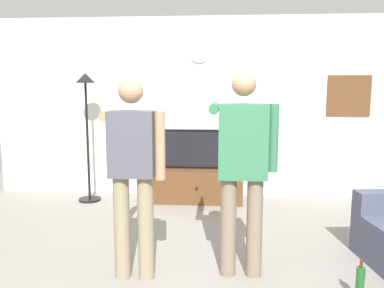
# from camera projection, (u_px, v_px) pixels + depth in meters

# --- Properties ---
(back_wall) EXTENTS (6.40, 0.10, 2.70)m
(back_wall) POSITION_uv_depth(u_px,v_px,m) (201.00, 108.00, 5.98)
(back_wall) COLOR silver
(back_wall) RESTS_ON ground_plane
(tv_stand) EXTENTS (1.30, 0.57, 0.47)m
(tv_stand) POSITION_uv_depth(u_px,v_px,m) (198.00, 185.00, 5.80)
(tv_stand) COLOR brown
(tv_stand) RESTS_ON ground_plane
(television) EXTENTS (1.04, 0.07, 0.58)m
(television) POSITION_uv_depth(u_px,v_px,m) (198.00, 149.00, 5.77)
(television) COLOR black
(television) RESTS_ON tv_stand
(wall_clock) EXTENTS (0.29, 0.03, 0.29)m
(wall_clock) POSITION_uv_depth(u_px,v_px,m) (199.00, 53.00, 5.81)
(wall_clock) COLOR white
(framed_picture) EXTENTS (0.62, 0.04, 0.59)m
(framed_picture) POSITION_uv_depth(u_px,v_px,m) (349.00, 96.00, 5.74)
(framed_picture) COLOR brown
(floor_lamp) EXTENTS (0.32, 0.32, 1.86)m
(floor_lamp) POSITION_uv_depth(u_px,v_px,m) (86.00, 110.00, 5.64)
(floor_lamp) COLOR black
(floor_lamp) RESTS_ON ground_plane
(person_standing_nearer_lamp) EXTENTS (0.56, 0.78, 1.74)m
(person_standing_nearer_lamp) POSITION_uv_depth(u_px,v_px,m) (133.00, 168.00, 3.36)
(person_standing_nearer_lamp) COLOR gray
(person_standing_nearer_lamp) RESTS_ON ground_plane
(person_standing_nearer_couch) EXTENTS (0.60, 0.78, 1.80)m
(person_standing_nearer_couch) POSITION_uv_depth(u_px,v_px,m) (242.00, 162.00, 3.40)
(person_standing_nearer_couch) COLOR #7A6B56
(person_standing_nearer_couch) RESTS_ON ground_plane
(beverage_bottle) EXTENTS (0.07, 0.07, 0.35)m
(beverage_bottle) POSITION_uv_depth(u_px,v_px,m) (360.00, 284.00, 3.08)
(beverage_bottle) COLOR #1E5923
(beverage_bottle) RESTS_ON ground_plane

